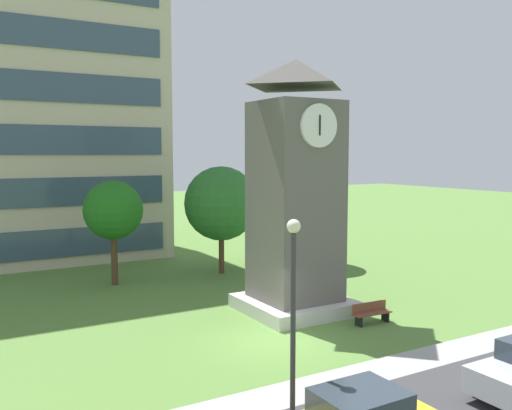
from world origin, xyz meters
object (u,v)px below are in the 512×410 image
at_px(clock_tower, 295,200).
at_px(street_lamp, 293,300).
at_px(tree_streetside, 221,204).
at_px(park_bench, 371,313).
at_px(tree_by_building, 304,203).
at_px(tree_near_tower, 113,211).

distance_m(clock_tower, street_lamp, 10.99).
bearing_deg(clock_tower, street_lamp, -124.37).
height_order(clock_tower, street_lamp, clock_tower).
bearing_deg(clock_tower, tree_streetside, 85.63).
xyz_separation_m(park_bench, tree_by_building, (4.59, 11.61, 3.56)).
xyz_separation_m(tree_streetside, tree_by_building, (5.70, -0.37, -0.19)).
relative_size(clock_tower, tree_by_building, 1.79).
bearing_deg(tree_by_building, tree_near_tower, 176.60).
height_order(street_lamp, tree_streetside, tree_streetside).
bearing_deg(street_lamp, clock_tower, 55.63).
height_order(park_bench, tree_streetside, tree_streetside).
height_order(clock_tower, tree_near_tower, clock_tower).
relative_size(tree_streetside, tree_near_tower, 1.12).
distance_m(clock_tower, tree_near_tower, 10.84).
bearing_deg(tree_near_tower, tree_by_building, -3.40).
xyz_separation_m(clock_tower, street_lamp, (-6.14, -8.97, -1.62)).
relative_size(clock_tower, park_bench, 6.23).
height_order(street_lamp, tree_by_building, tree_by_building).
relative_size(street_lamp, tree_near_tower, 0.97).
height_order(tree_streetside, tree_near_tower, tree_streetside).
bearing_deg(street_lamp, park_bench, 36.28).
bearing_deg(tree_by_building, tree_streetside, 176.25).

